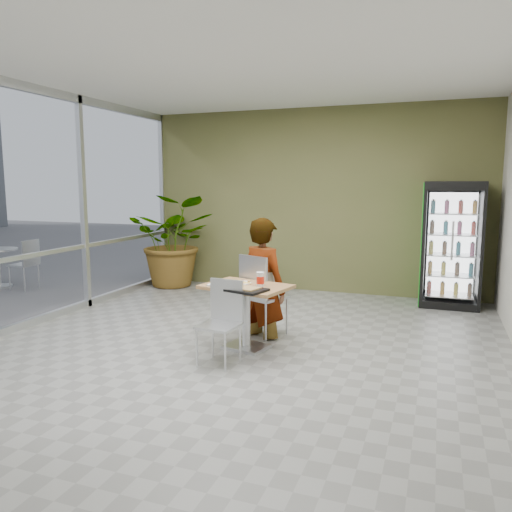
% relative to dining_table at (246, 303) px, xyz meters
% --- Properties ---
extents(ground, '(7.00, 7.00, 0.00)m').
position_rel_dining_table_xyz_m(ground, '(-0.07, -0.13, -0.54)').
color(ground, gray).
rests_on(ground, ground).
extents(room_envelope, '(6.00, 7.00, 3.20)m').
position_rel_dining_table_xyz_m(room_envelope, '(-0.07, -0.13, 1.06)').
color(room_envelope, beige).
rests_on(room_envelope, ground).
extents(storefront_frame, '(0.10, 7.00, 3.20)m').
position_rel_dining_table_xyz_m(storefront_frame, '(-3.07, -0.13, 1.06)').
color(storefront_frame, silver).
rests_on(storefront_frame, ground).
extents(dining_table, '(1.06, 0.85, 0.75)m').
position_rel_dining_table_xyz_m(dining_table, '(0.00, 0.00, 0.00)').
color(dining_table, '#9E7843').
rests_on(dining_table, ground).
extents(chair_far, '(0.60, 0.61, 1.03)m').
position_rel_dining_table_xyz_m(chair_far, '(-0.02, 0.48, 0.07)').
color(chair_far, silver).
rests_on(chair_far, ground).
extents(chair_near, '(0.42, 0.43, 0.89)m').
position_rel_dining_table_xyz_m(chair_near, '(-0.08, -0.49, -0.02)').
color(chair_near, silver).
rests_on(chair_near, ground).
extents(seated_woman, '(0.78, 0.66, 1.79)m').
position_rel_dining_table_xyz_m(seated_woman, '(0.03, 0.53, 0.06)').
color(seated_woman, black).
rests_on(seated_woman, ground).
extents(pizza_plate, '(0.36, 0.30, 0.03)m').
position_rel_dining_table_xyz_m(pizza_plate, '(-0.10, 0.07, 0.23)').
color(pizza_plate, silver).
rests_on(pizza_plate, dining_table).
extents(soda_cup, '(0.09, 0.09, 0.16)m').
position_rel_dining_table_xyz_m(soda_cup, '(0.17, 0.00, 0.29)').
color(soda_cup, silver).
rests_on(soda_cup, dining_table).
extents(napkin_stack, '(0.16, 0.16, 0.02)m').
position_rel_dining_table_xyz_m(napkin_stack, '(-0.32, -0.14, 0.23)').
color(napkin_stack, silver).
rests_on(napkin_stack, dining_table).
extents(cafeteria_tray, '(0.52, 0.44, 0.03)m').
position_rel_dining_table_xyz_m(cafeteria_tray, '(0.10, -0.30, 0.23)').
color(cafeteria_tray, black).
rests_on(cafeteria_tray, dining_table).
extents(beverage_fridge, '(0.89, 0.69, 1.94)m').
position_rel_dining_table_xyz_m(beverage_fridge, '(2.24, 3.00, 0.43)').
color(beverage_fridge, black).
rests_on(beverage_fridge, ground).
extents(potted_plant, '(1.81, 1.66, 1.70)m').
position_rel_dining_table_xyz_m(potted_plant, '(-2.55, 2.91, 0.32)').
color(potted_plant, '#366428').
rests_on(potted_plant, ground).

